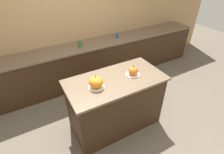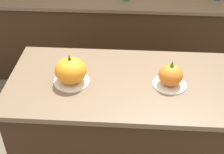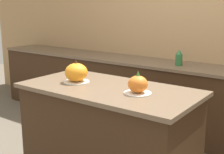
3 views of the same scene
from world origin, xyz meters
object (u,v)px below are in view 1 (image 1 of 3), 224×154
object	(u,v)px
pumpkin_cake_left	(96,82)
bottle_tall	(80,43)
pumpkin_cake_right	(133,71)
bottle_short	(117,35)

from	to	relation	value
pumpkin_cake_left	bottle_tall	xyz separation A→B (m)	(0.31, 1.45, -0.04)
pumpkin_cake_right	bottle_tall	world-z (taller)	pumpkin_cake_right
pumpkin_cake_right	bottle_short	size ratio (longest dim) A/B	1.50
bottle_short	pumpkin_cake_left	bearing A→B (deg)	-129.16
pumpkin_cake_right	bottle_short	world-z (taller)	pumpkin_cake_right
bottle_tall	pumpkin_cake_right	bearing A→B (deg)	-77.80
pumpkin_cake_left	pumpkin_cake_right	world-z (taller)	pumpkin_cake_left
bottle_tall	bottle_short	world-z (taller)	bottle_tall
bottle_short	pumpkin_cake_right	bearing A→B (deg)	-112.09
pumpkin_cake_right	bottle_short	distance (m)	1.62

